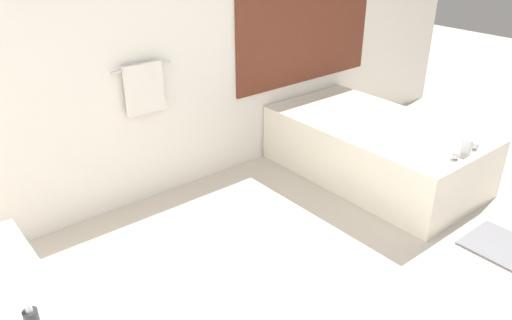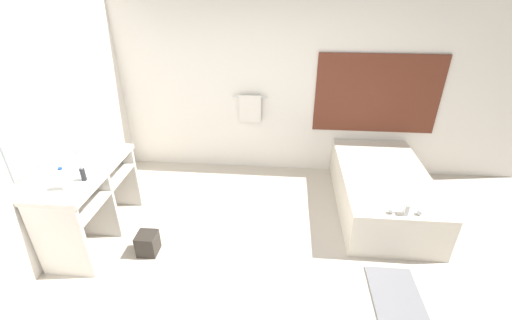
{
  "view_description": "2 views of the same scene",
  "coord_description": "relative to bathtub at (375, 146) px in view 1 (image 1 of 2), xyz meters",
  "views": [
    {
      "loc": [
        -1.97,
        -1.25,
        2.21
      ],
      "look_at": [
        -0.22,
        0.88,
        0.83
      ],
      "focal_mm": 35.0,
      "sensor_mm": 36.0,
      "label": 1
    },
    {
      "loc": [
        0.2,
        -2.53,
        2.67
      ],
      "look_at": [
        -0.11,
        0.92,
        0.8
      ],
      "focal_mm": 24.0,
      "sensor_mm": 36.0,
      "label": 2
    }
  ],
  "objects": [
    {
      "name": "bathtub",
      "position": [
        0.0,
        0.0,
        0.0
      ],
      "size": [
        1.06,
        1.89,
        0.65
      ],
      "color": "silver",
      "rests_on": "ground_plane"
    },
    {
      "name": "wall_back_with_blinds",
      "position": [
        -1.42,
        0.98,
        1.05
      ],
      "size": [
        7.4,
        0.13,
        2.7
      ],
      "color": "white",
      "rests_on": "ground_plane"
    }
  ]
}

